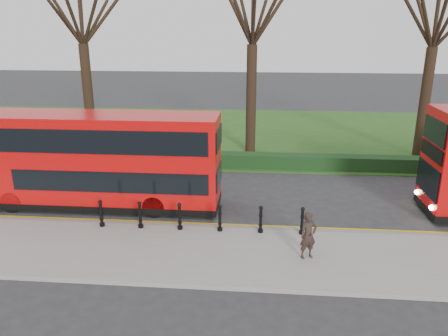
{
  "coord_description": "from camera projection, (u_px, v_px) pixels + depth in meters",
  "views": [
    {
      "loc": [
        2.64,
        -16.01,
        7.37
      ],
      "look_at": [
        1.2,
        0.5,
        2.0
      ],
      "focal_mm": 35.0,
      "sensor_mm": 36.0,
      "label": 1
    }
  ],
  "objects": [
    {
      "name": "kerb",
      "position": [
        189.0,
        227.0,
        16.69
      ],
      "size": [
        60.0,
        0.25,
        0.16
      ],
      "primitive_type": "cube",
      "color": "slate",
      "rests_on": "ground"
    },
    {
      "name": "pedestrian",
      "position": [
        308.0,
        235.0,
        14.11
      ],
      "size": [
        0.68,
        0.58,
        1.58
      ],
      "primitive_type": "imported",
      "rotation": [
        0.0,
        0.0,
        0.42
      ],
      "color": "black",
      "rests_on": "pavement"
    },
    {
      "name": "bus_lead",
      "position": [
        100.0,
        161.0,
        18.27
      ],
      "size": [
        10.03,
        2.31,
        3.99
      ],
      "color": "#BA0A0A",
      "rests_on": "ground"
    },
    {
      "name": "pavement",
      "position": [
        180.0,
        253.0,
        14.8
      ],
      "size": [
        60.0,
        4.0,
        0.15
      ],
      "primitive_type": "cube",
      "color": "gray",
      "rests_on": "ground"
    },
    {
      "name": "yellow_line_inner",
      "position": [
        191.0,
        223.0,
        17.19
      ],
      "size": [
        60.0,
        0.1,
        0.01
      ],
      "primitive_type": "cube",
      "color": "yellow",
      "rests_on": "ground"
    },
    {
      "name": "ground",
      "position": [
        193.0,
        218.0,
        17.66
      ],
      "size": [
        120.0,
        120.0,
        0.0
      ],
      "primitive_type": "plane",
      "color": "#28282B",
      "rests_on": "ground"
    },
    {
      "name": "yellow_line_outer",
      "position": [
        191.0,
        225.0,
        17.0
      ],
      "size": [
        60.0,
        0.1,
        0.01
      ],
      "primitive_type": "cube",
      "color": "yellow",
      "rests_on": "ground"
    },
    {
      "name": "bollard_row",
      "position": [
        200.0,
        217.0,
        16.14
      ],
      "size": [
        7.66,
        0.15,
        1.0
      ],
      "color": "black",
      "rests_on": "pavement"
    },
    {
      "name": "hedge",
      "position": [
        212.0,
        160.0,
        23.98
      ],
      "size": [
        60.0,
        0.9,
        0.8
      ],
      "primitive_type": "cube",
      "color": "black",
      "rests_on": "ground"
    },
    {
      "name": "tree_right",
      "position": [
        438.0,
        8.0,
        23.58
      ],
      "size": [
        7.34,
        7.34,
        11.47
      ],
      "color": "black",
      "rests_on": "ground"
    },
    {
      "name": "tree_left",
      "position": [
        80.0,
        6.0,
        25.18
      ],
      "size": [
        7.48,
        7.48,
        11.68
      ],
      "color": "black",
      "rests_on": "ground"
    },
    {
      "name": "grass_verge",
      "position": [
        225.0,
        132.0,
        31.87
      ],
      "size": [
        60.0,
        18.0,
        0.06
      ],
      "primitive_type": "cube",
      "color": "#254818",
      "rests_on": "ground"
    },
    {
      "name": "tree_mid",
      "position": [
        253.0,
        6.0,
        24.35
      ],
      "size": [
        7.47,
        7.47,
        11.68
      ],
      "color": "black",
      "rests_on": "ground"
    }
  ]
}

